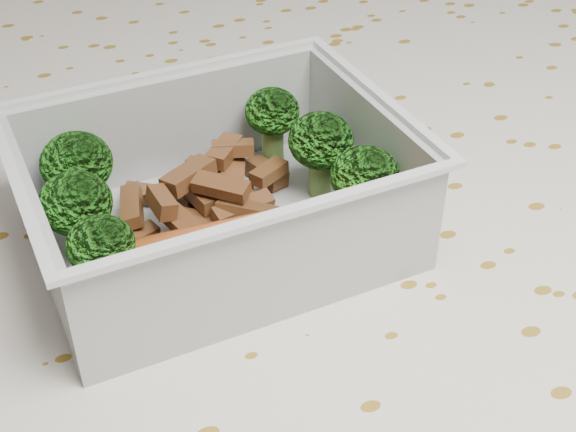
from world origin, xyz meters
name	(u,v)px	position (x,y,z in m)	size (l,w,h in m)	color
dining_table	(299,384)	(0.00, 0.00, 0.67)	(1.40, 0.90, 0.75)	brown
tablecloth	(300,320)	(0.00, 0.00, 0.72)	(1.46, 0.96, 0.19)	silver
lunch_container	(217,206)	(-0.03, 0.03, 0.78)	(0.20, 0.16, 0.07)	silver
broccoli_florets	(204,173)	(-0.03, 0.04, 0.79)	(0.17, 0.11, 0.05)	#608C3F
meat_pile	(208,197)	(-0.03, 0.05, 0.77)	(0.10, 0.08, 0.03)	brown
sausage	(255,244)	(-0.03, 0.00, 0.78)	(0.16, 0.03, 0.03)	#C1501D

